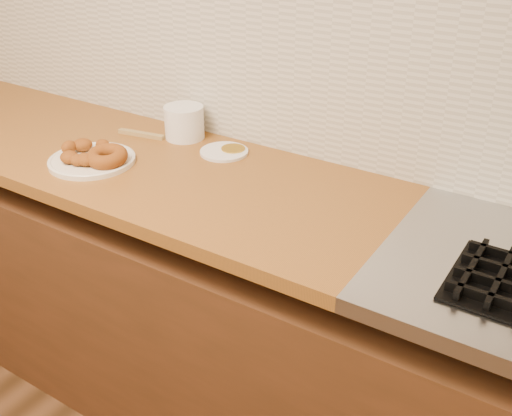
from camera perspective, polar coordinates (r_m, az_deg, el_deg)
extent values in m
cube|color=#BCAB92|center=(1.80, 2.57, 19.18)|extent=(4.00, 0.02, 2.70)
cube|color=#4F2A16|center=(1.97, -2.69, -11.06)|extent=(3.60, 0.60, 0.77)
cube|color=brown|center=(2.11, -17.67, 6.04)|extent=(2.30, 0.62, 0.04)
cube|color=beige|center=(1.82, 2.27, 14.48)|extent=(3.60, 0.02, 0.60)
cube|color=black|center=(1.37, 19.89, -5.38)|extent=(0.01, 0.24, 0.02)
cube|color=black|center=(1.29, 22.71, -8.41)|extent=(0.24, 0.01, 0.02)
cube|color=black|center=(1.36, 22.30, -6.06)|extent=(0.01, 0.24, 0.02)
cylinder|color=silver|center=(1.87, -15.35, 4.39)|extent=(0.26, 0.26, 0.01)
torus|color=brown|center=(1.82, -14.02, 4.82)|extent=(0.16, 0.17, 0.05)
ellipsoid|color=brown|center=(1.93, -16.21, 5.80)|extent=(0.08, 0.08, 0.04)
ellipsoid|color=brown|center=(1.91, -17.39, 5.53)|extent=(0.04, 0.05, 0.04)
ellipsoid|color=brown|center=(1.85, -17.37, 4.66)|extent=(0.08, 0.08, 0.04)
ellipsoid|color=brown|center=(1.83, -16.62, 4.41)|extent=(0.06, 0.06, 0.03)
ellipsoid|color=brown|center=(1.92, -14.40, 5.86)|extent=(0.06, 0.05, 0.03)
ellipsoid|color=brown|center=(1.82, -15.99, 4.47)|extent=(0.08, 0.07, 0.04)
cylinder|color=white|center=(1.99, -6.85, 8.11)|extent=(0.13, 0.13, 0.11)
cylinder|color=white|center=(1.88, -3.06, 5.37)|extent=(0.19, 0.19, 0.01)
cylinder|color=#B58E25|center=(1.89, -2.19, 5.57)|extent=(0.09, 0.09, 0.01)
cube|color=#9B8049|center=(2.04, -10.87, 6.92)|extent=(0.17, 0.05, 0.01)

